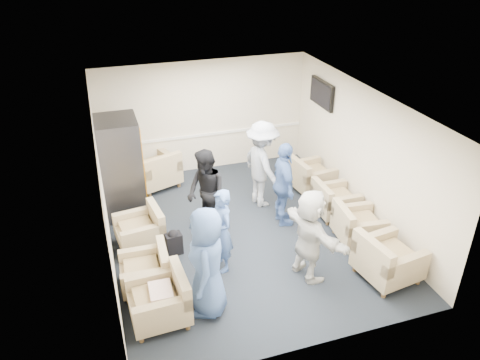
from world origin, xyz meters
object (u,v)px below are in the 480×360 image
object	(u,v)px
vending_machine	(121,167)
person_back_left	(206,194)
armchair_right_midfar	(333,201)
person_front_left	(207,262)
armchair_right_far	(309,177)
armchair_right_midnear	(356,226)
armchair_right_near	(385,261)
armchair_left_mid	(148,272)
armchair_corner	(157,172)
person_mid_left	(221,231)
person_mid_right	(284,185)
person_front_right	(310,235)
armchair_left_near	(162,301)
person_back_right	(262,165)
armchair_left_far	(143,231)

from	to	relation	value
vending_machine	person_back_left	world-z (taller)	vending_machine
armchair_right_midfar	person_front_left	distance (m)	3.71
armchair_right_far	armchair_right_midnear	bearing A→B (deg)	172.74
armchair_right_near	armchair_right_midnear	size ratio (longest dim) A/B	1.16
armchair_right_near	armchair_right_midnear	xyz separation A→B (m)	(0.10, 1.13, -0.04)
armchair_left_mid	armchair_corner	world-z (taller)	armchair_corner
person_mid_left	person_mid_right	distance (m)	1.85
person_mid_left	person_front_right	distance (m)	1.48
vending_machine	armchair_right_far	bearing A→B (deg)	-5.58
armchair_right_near	armchair_left_mid	bearing A→B (deg)	66.95
armchair_right_midnear	person_back_left	world-z (taller)	person_back_left
armchair_left_mid	person_mid_left	size ratio (longest dim) A/B	0.52
armchair_right_midnear	armchair_right_midfar	xyz separation A→B (m)	(0.03, 0.97, -0.01)
armchair_right_near	armchair_right_midfar	xyz separation A→B (m)	(0.13, 2.09, -0.05)
armchair_right_midnear	person_mid_right	bearing A→B (deg)	52.52
armchair_left_near	person_front_right	bearing A→B (deg)	93.04
vending_machine	person_back_right	bearing A→B (deg)	-12.30
armchair_right_near	armchair_corner	size ratio (longest dim) A/B	0.86
vending_machine	person_back_right	size ratio (longest dim) A/B	1.09
armchair_left_near	vending_machine	size ratio (longest dim) A/B	0.43
armchair_left_far	vending_machine	world-z (taller)	vending_machine
armchair_left_mid	person_back_right	distance (m)	3.40
armchair_left_far	armchair_corner	distance (m)	2.29
armchair_right_far	person_back_right	distance (m)	1.39
armchair_right_midfar	armchair_corner	xyz separation A→B (m)	(-3.28, 2.34, 0.06)
armchair_right_midfar	person_back_left	world-z (taller)	person_back_left
armchair_left_mid	armchair_left_far	world-z (taller)	armchair_left_far
armchair_left_mid	person_back_left	world-z (taller)	person_back_left
armchair_left_near	armchair_right_near	xyz separation A→B (m)	(3.73, -0.23, 0.02)
armchair_right_near	armchair_right_far	bearing A→B (deg)	-10.17
armchair_left_near	armchair_right_far	xyz separation A→B (m)	(3.85, 2.96, -0.01)
armchair_right_midfar	person_back_left	bearing A→B (deg)	86.07
armchair_right_near	person_back_right	xyz separation A→B (m)	(-1.12, 2.97, 0.58)
vending_machine	armchair_left_mid	bearing A→B (deg)	-87.58
armchair_right_far	person_mid_left	distance (m)	3.38
armchair_left_near	person_back_left	xyz separation A→B (m)	(1.22, 2.05, 0.53)
armchair_right_far	person_back_left	xyz separation A→B (m)	(-2.62, -0.91, 0.53)
person_front_left	armchair_right_near	bearing A→B (deg)	103.02
armchair_right_near	armchair_left_far	bearing A→B (deg)	51.25
armchair_left_mid	armchair_left_far	size ratio (longest dim) A/B	0.89
armchair_corner	armchair_right_far	bearing A→B (deg)	139.66
armchair_right_near	armchair_right_midnear	world-z (taller)	armchair_right_near
armchair_left_near	armchair_right_far	size ratio (longest dim) A/B	0.96
armchair_corner	person_mid_right	bearing A→B (deg)	113.84
person_front_left	person_back_left	bearing A→B (deg)	-176.79
person_mid_left	person_back_right	bearing A→B (deg)	133.22
armchair_left_far	armchair_right_midnear	size ratio (longest dim) A/B	1.02
armchair_right_far	person_front_right	bearing A→B (deg)	147.12
armchair_right_near	person_front_left	bearing A→B (deg)	77.79
armchair_right_far	armchair_corner	bearing A→B (deg)	62.29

